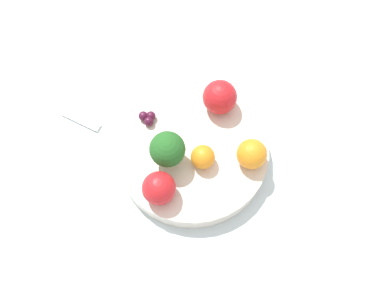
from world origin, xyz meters
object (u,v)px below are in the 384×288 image
bowl (192,151)px  grape_cluster (148,118)px  orange_back (252,154)px  apple_green (220,97)px  apple_red (159,188)px  broccoli (167,149)px  orange_front (203,157)px  spoon (81,120)px

bowl → grape_cluster: bearing=-136.5°
orange_back → grape_cluster: orange_back is taller
orange_back → apple_green: bearing=-168.2°
apple_green → grape_cluster: 0.13m
apple_red → apple_green: apple_green is taller
broccoli → apple_green: bearing=127.6°
apple_green → grape_cluster: size_ratio=2.00×
bowl → grape_cluster: size_ratio=8.79×
bowl → apple_green: apple_green is taller
apple_red → grape_cluster: bearing=178.3°
orange_front → orange_back: bearing=79.4°
apple_red → spoon: bearing=-147.6°
orange_back → broccoli: bearing=-103.3°
broccoli → apple_red: size_ratio=1.31×
orange_back → spoon: orange_back is taller
grape_cluster → spoon: bearing=-111.4°
orange_front → spoon: 0.25m
broccoli → spoon: 0.20m
apple_red → broccoli: bearing=155.8°
bowl → orange_back: orange_back is taller
broccoli → apple_red: broccoli is taller
spoon → apple_green: bearing=79.3°
orange_front → bowl: bearing=-161.1°
broccoli → orange_back: (0.03, 0.13, -0.01)m
bowl → apple_green: 0.10m
orange_front → grape_cluster: orange_front is taller
orange_back → orange_front: bearing=-100.6°
apple_red → orange_back: apple_red is taller
bowl → spoon: size_ratio=3.68×
broccoli → grape_cluster: bearing=-165.8°
bowl → apple_red: apple_red is taller
orange_front → grape_cluster: 0.12m
bowl → orange_back: (0.05, 0.09, 0.04)m
apple_red → grape_cluster: apple_red is taller
broccoli → apple_green: 0.14m
apple_red → orange_back: 0.16m
apple_green → orange_back: size_ratio=1.20×
apple_green → orange_back: (0.11, 0.02, -0.01)m
orange_back → grape_cluster: 0.19m
bowl → spoon: 0.22m
apple_green → orange_back: apple_green is taller
broccoli → apple_red: bearing=-24.2°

